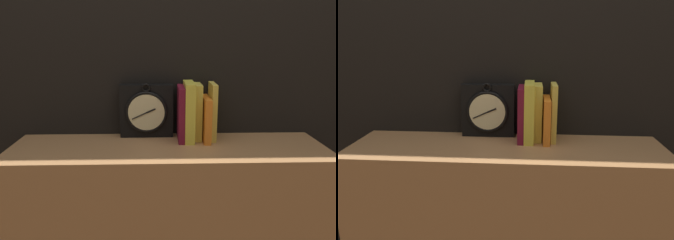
# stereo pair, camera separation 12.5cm
# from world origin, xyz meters

# --- Properties ---
(wall_back) EXTENTS (6.00, 0.05, 2.60)m
(wall_back) POSITION_xyz_m (0.00, 0.20, 1.30)
(wall_back) COLOR black
(wall_back) RESTS_ON ground_plane
(clock) EXTENTS (0.22, 0.06, 0.23)m
(clock) POSITION_xyz_m (-0.09, 0.14, 1.04)
(clock) COLOR black
(clock) RESTS_ON bookshelf
(book_slot0_maroon) EXTENTS (0.03, 0.15, 0.22)m
(book_slot0_maroon) POSITION_xyz_m (0.06, 0.09, 1.04)
(book_slot0_maroon) COLOR maroon
(book_slot0_maroon) RESTS_ON bookshelf
(book_slot1_yellow) EXTENTS (0.04, 0.15, 0.24)m
(book_slot1_yellow) POSITION_xyz_m (0.09, 0.09, 1.05)
(book_slot1_yellow) COLOR yellow
(book_slot1_yellow) RESTS_ON bookshelf
(book_slot2_yellow) EXTENTS (0.03, 0.12, 0.23)m
(book_slot2_yellow) POSITION_xyz_m (0.12, 0.11, 1.05)
(book_slot2_yellow) COLOR gold
(book_slot2_yellow) RESTS_ON bookshelf
(book_slot3_orange) EXTENTS (0.03, 0.16, 0.18)m
(book_slot3_orange) POSITION_xyz_m (0.16, 0.08, 1.02)
(book_slot3_orange) COLOR orange
(book_slot3_orange) RESTS_ON bookshelf
(book_slot4_yellow) EXTENTS (0.02, 0.13, 0.23)m
(book_slot4_yellow) POSITION_xyz_m (0.19, 0.10, 1.05)
(book_slot4_yellow) COLOR gold
(book_slot4_yellow) RESTS_ON bookshelf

